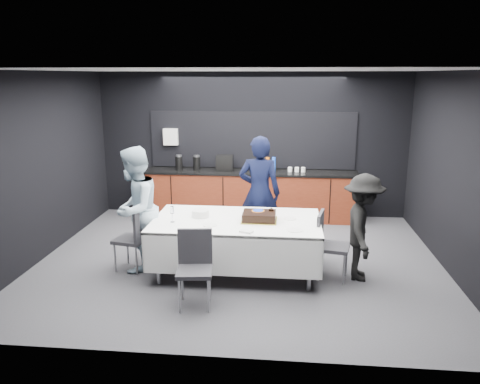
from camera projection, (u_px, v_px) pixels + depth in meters
The scene contains 18 objects.
ground at pixel (239, 261), 7.09m from camera, with size 6.00×6.00×0.00m, color #45444A.
room_shell at pixel (239, 139), 6.63m from camera, with size 6.04×5.04×2.82m.
kitchenette at pixel (250, 191), 9.09m from camera, with size 4.10×0.64×2.05m.
party_table at pixel (237, 229), 6.54m from camera, with size 2.32×1.32×0.78m.
cake_assembly at pixel (259, 216), 6.45m from camera, with size 0.49×0.40×0.16m.
plate_stack at pixel (200, 213), 6.62m from camera, with size 0.25×0.25×0.10m, color white.
loose_plate_near at pixel (210, 225), 6.26m from camera, with size 0.20×0.20×0.01m, color white.
loose_plate_right_a at pixel (290, 218), 6.55m from camera, with size 0.19×0.19×0.01m, color white.
loose_plate_right_b at pixel (295, 230), 6.06m from camera, with size 0.22×0.22×0.01m, color white.
loose_plate_far at pixel (248, 212), 6.84m from camera, with size 0.19×0.19×0.01m, color white.
fork_pile at pixel (246, 231), 5.98m from camera, with size 0.16×0.10×0.03m, color white.
champagne_flute at pixel (172, 211), 6.36m from camera, with size 0.06×0.06×0.22m.
chair_left at pixel (136, 235), 6.64m from camera, with size 0.50×0.50×0.92m.
chair_right at pixel (328, 241), 6.39m from camera, with size 0.50×0.50×0.92m.
chair_near at pixel (195, 262), 5.66m from camera, with size 0.47×0.47×0.92m.
person_center at pixel (259, 193), 7.43m from camera, with size 0.67×0.44×1.83m, color black.
person_left at pixel (135, 209), 6.61m from camera, with size 0.86×0.67×1.78m, color #A5BFD0.
person_right at pixel (363, 227), 6.32m from camera, with size 0.95×0.54×1.47m, color black.
Camera 1 is at (0.66, -6.58, 2.74)m, focal length 35.00 mm.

